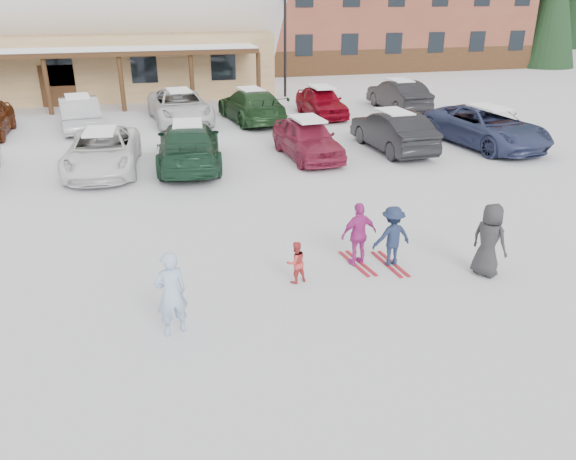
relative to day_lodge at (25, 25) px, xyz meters
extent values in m
plane|color=white|center=(9.00, -27.96, -3.94)|extent=(160.00, 160.00, 0.00)
cube|color=tan|center=(0.00, 0.04, -2.14)|extent=(28.00, 10.00, 3.60)
cube|color=#422814|center=(0.00, -6.16, -1.04)|extent=(25.20, 2.60, 0.25)
cube|color=brown|center=(9.50, 10.04, 0.56)|extent=(7.00, 12.60, 9.00)
cube|color=#422814|center=(25.00, 3.08, -3.04)|extent=(24.00, 0.10, 1.80)
cylinder|color=black|center=(14.65, -4.88, -0.75)|extent=(0.16, 0.16, 6.38)
cylinder|color=black|center=(39.00, 4.04, -3.28)|extent=(0.60, 0.60, 1.32)
cylinder|color=black|center=(15.00, 16.04, -3.40)|extent=(0.60, 0.60, 1.08)
cylinder|color=black|center=(43.00, 18.04, -3.25)|extent=(0.60, 0.60, 1.38)
imported|color=#9FBDE0|center=(6.65, -28.87, -3.12)|extent=(0.69, 0.55, 1.64)
imported|color=#CB3938|center=(9.34, -27.51, -3.47)|extent=(0.54, 0.47, 0.94)
imported|color=#192440|center=(11.66, -27.23, -3.23)|extent=(0.97, 0.62, 1.43)
cube|color=#A51723|center=(11.66, -27.23, -3.93)|extent=(0.34, 1.41, 0.03)
imported|color=#B62C8A|center=(10.94, -27.02, -3.19)|extent=(0.93, 0.49, 1.50)
cube|color=#A51723|center=(10.94, -27.02, -3.93)|extent=(0.41, 1.41, 0.03)
imported|color=#2A2A2C|center=(13.51, -28.18, -3.11)|extent=(0.83, 0.96, 1.66)
imported|color=white|center=(4.91, -17.96, -3.24)|extent=(2.63, 5.22, 1.42)
imported|color=#193926|center=(7.88, -18.14, -3.16)|extent=(2.64, 5.55, 1.56)
imported|color=maroon|center=(12.28, -18.03, -3.20)|extent=(2.06, 4.46, 1.48)
imported|color=black|center=(15.81, -17.85, -3.17)|extent=(1.91, 4.77, 1.54)
imported|color=navy|center=(19.77, -18.09, -3.16)|extent=(3.47, 5.99, 1.57)
imported|color=#B9B9BE|center=(3.58, -11.11, -3.19)|extent=(2.28, 4.78, 1.51)
imported|color=silver|center=(8.08, -10.64, -3.18)|extent=(3.05, 5.72, 1.53)
imported|color=#1D3F1E|center=(11.41, -11.23, -3.17)|extent=(2.89, 5.58, 1.55)
imported|color=maroon|center=(15.04, -10.91, -3.21)|extent=(1.88, 4.35, 1.46)
imported|color=black|center=(19.45, -10.34, -3.17)|extent=(1.80, 4.76, 1.55)
camera|label=1|loc=(6.56, -37.92, 1.88)|focal=35.00mm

